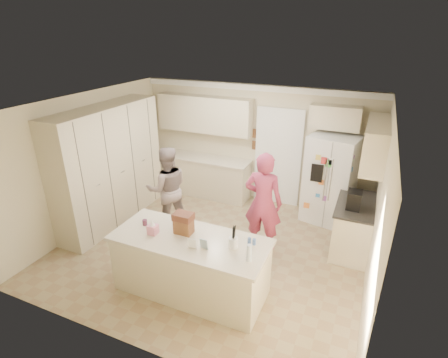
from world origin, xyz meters
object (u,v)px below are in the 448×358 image
at_px(coffee_maker, 354,200).
at_px(teen_boy, 167,189).
at_px(refrigerator, 330,180).
at_px(teen_girl, 263,203).
at_px(island_base, 191,266).
at_px(dollhouse_body, 184,226).
at_px(tissue_box, 153,229).
at_px(utensil_crock, 233,242).

bearing_deg(coffee_maker, teen_boy, -172.31).
bearing_deg(refrigerator, teen_girl, -109.91).
xyz_separation_m(coffee_maker, teen_girl, (-1.43, -0.41, -0.16)).
relative_size(island_base, teen_girl, 1.21).
bearing_deg(teen_boy, teen_girl, 142.81).
bearing_deg(coffee_maker, dollhouse_body, -140.71).
bearing_deg(teen_boy, dollhouse_body, 91.52).
xyz_separation_m(tissue_box, dollhouse_body, (0.40, 0.20, 0.04)).
distance_m(dollhouse_body, teen_boy, 1.77).
height_order(tissue_box, dollhouse_body, dollhouse_body).
height_order(island_base, teen_boy, teen_boy).
relative_size(island_base, dollhouse_body, 8.46).
height_order(refrigerator, teen_boy, refrigerator).
bearing_deg(tissue_box, utensil_crock, 7.13).
bearing_deg(refrigerator, coffee_maker, -52.72).
relative_size(refrigerator, teen_girl, 0.99).
distance_m(coffee_maker, teen_boy, 3.37).
relative_size(coffee_maker, tissue_box, 2.14).
height_order(refrigerator, tissue_box, refrigerator).
relative_size(island_base, utensil_crock, 14.67).
bearing_deg(refrigerator, dollhouse_body, -108.64).
bearing_deg(tissue_box, teen_boy, 115.36).
bearing_deg(tissue_box, dollhouse_body, 26.57).
xyz_separation_m(utensil_crock, tissue_box, (-1.20, -0.15, -0.00)).
bearing_deg(refrigerator, island_base, -105.56).
distance_m(utensil_crock, teen_girl, 1.45).
bearing_deg(refrigerator, teen_boy, -139.84).
height_order(refrigerator, coffee_maker, refrigerator).
bearing_deg(utensil_crock, coffee_maker, 52.88).
distance_m(coffee_maker, teen_girl, 1.50).
bearing_deg(coffee_maker, utensil_crock, -127.12).
height_order(utensil_crock, dollhouse_body, dollhouse_body).
distance_m(tissue_box, teen_boy, 1.72).
xyz_separation_m(refrigerator, coffee_maker, (0.52, -1.08, 0.17)).
xyz_separation_m(utensil_crock, dollhouse_body, (-0.80, 0.05, 0.04)).
bearing_deg(utensil_crock, refrigerator, 73.35).
xyz_separation_m(utensil_crock, teen_boy, (-1.93, 1.40, -0.16)).
distance_m(dollhouse_body, teen_girl, 1.60).
xyz_separation_m(refrigerator, teen_girl, (-0.91, -1.49, 0.01)).
xyz_separation_m(island_base, teen_boy, (-1.28, 1.45, 0.40)).
bearing_deg(refrigerator, utensil_crock, -95.10).
bearing_deg(teen_boy, refrigerator, 170.08).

